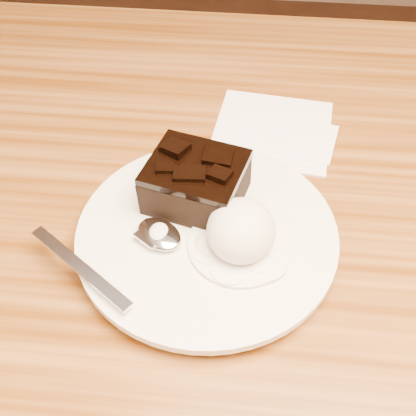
# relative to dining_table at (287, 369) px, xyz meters

# --- Properties ---
(dining_table) EXTENTS (1.20, 0.80, 0.75)m
(dining_table) POSITION_rel_dining_table_xyz_m (0.00, 0.00, 0.00)
(dining_table) COLOR #532909
(dining_table) RESTS_ON floor
(plate) EXTENTS (0.25, 0.25, 0.02)m
(plate) POSITION_rel_dining_table_xyz_m (-0.12, -0.06, 0.39)
(plate) COLOR white
(plate) RESTS_ON dining_table
(brownie) EXTENTS (0.10, 0.10, 0.04)m
(brownie) POSITION_rel_dining_table_xyz_m (-0.13, -0.02, 0.42)
(brownie) COLOR black
(brownie) RESTS_ON plate
(ice_cream_scoop) EXTENTS (0.06, 0.07, 0.05)m
(ice_cream_scoop) POSITION_rel_dining_table_xyz_m (-0.09, -0.07, 0.42)
(ice_cream_scoop) COLOR white
(ice_cream_scoop) RESTS_ON plate
(melt_puddle) EXTENTS (0.10, 0.10, 0.00)m
(melt_puddle) POSITION_rel_dining_table_xyz_m (-0.09, -0.07, 0.40)
(melt_puddle) COLOR white
(melt_puddle) RESTS_ON plate
(spoon) EXTENTS (0.17, 0.14, 0.01)m
(spoon) POSITION_rel_dining_table_xyz_m (-0.16, -0.07, 0.40)
(spoon) COLOR silver
(spoon) RESTS_ON plate
(napkin) EXTENTS (0.15, 0.15, 0.01)m
(napkin) POSITION_rel_dining_table_xyz_m (-0.06, 0.12, 0.38)
(napkin) COLOR white
(napkin) RESTS_ON dining_table
(crumb_a) EXTENTS (0.01, 0.01, 0.00)m
(crumb_a) POSITION_rel_dining_table_xyz_m (-0.07, -0.06, 0.40)
(crumb_a) COLOR black
(crumb_a) RESTS_ON plate
(crumb_b) EXTENTS (0.01, 0.01, 0.00)m
(crumb_b) POSITION_rel_dining_table_xyz_m (-0.10, -0.09, 0.40)
(crumb_b) COLOR black
(crumb_b) RESTS_ON plate
(crumb_c) EXTENTS (0.01, 0.01, 0.00)m
(crumb_c) POSITION_rel_dining_table_xyz_m (-0.11, -0.04, 0.40)
(crumb_c) COLOR black
(crumb_c) RESTS_ON plate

